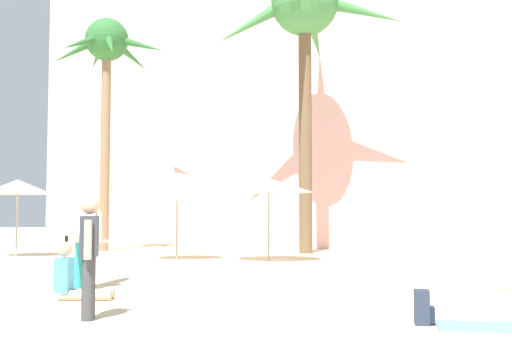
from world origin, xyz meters
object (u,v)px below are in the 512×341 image
at_px(palm_tree_far_left, 107,56).
at_px(backpack, 423,308).
at_px(person_near_left, 89,252).
at_px(palm_tree_left, 305,17).
at_px(cafe_umbrella_2, 177,194).
at_px(cafe_umbrella_1, 269,186).
at_px(cafe_umbrella_3, 18,187).
at_px(person_mid_left, 88,238).
at_px(person_near_right, 74,279).

relative_size(palm_tree_far_left, backpack, 21.07).
xyz_separation_m(palm_tree_far_left, person_near_left, (6.42, -15.49, -6.51)).
bearing_deg(palm_tree_left, cafe_umbrella_2, -131.85).
distance_m(palm_tree_far_left, person_near_left, 17.99).
bearing_deg(person_near_left, palm_tree_far_left, 92.22).
bearing_deg(cafe_umbrella_1, person_near_left, -92.93).
height_order(cafe_umbrella_3, person_near_left, cafe_umbrella_3).
xyz_separation_m(backpack, person_near_left, (-4.21, -0.38, 0.67)).
distance_m(person_mid_left, person_near_left, 3.73).
relative_size(palm_tree_far_left, person_near_left, 5.57).
bearing_deg(palm_tree_far_left, palm_tree_left, -2.59).
height_order(cafe_umbrella_3, backpack, cafe_umbrella_3).
xyz_separation_m(backpack, person_mid_left, (-5.77, 3.01, 0.72)).
height_order(palm_tree_left, cafe_umbrella_2, palm_tree_left).
distance_m(cafe_umbrella_2, person_near_left, 11.53).
distance_m(person_near_right, person_near_left, 2.20).
relative_size(palm_tree_left, cafe_umbrella_3, 4.09).
bearing_deg(palm_tree_left, palm_tree_far_left, 177.41).
height_order(cafe_umbrella_2, person_near_left, cafe_umbrella_2).
relative_size(cafe_umbrella_2, backpack, 5.28).
bearing_deg(backpack, cafe_umbrella_2, 121.22).
relative_size(palm_tree_far_left, cafe_umbrella_2, 3.99).
distance_m(cafe_umbrella_1, cafe_umbrella_2, 2.85).
xyz_separation_m(cafe_umbrella_1, person_near_left, (-0.56, -11.04, -1.33)).
bearing_deg(person_mid_left, cafe_umbrella_3, 26.27).
bearing_deg(person_mid_left, cafe_umbrella_1, -26.13).
distance_m(palm_tree_left, cafe_umbrella_3, 11.45).
bearing_deg(cafe_umbrella_3, cafe_umbrella_2, -4.69).
height_order(cafe_umbrella_2, person_near_right, cafe_umbrella_2).
bearing_deg(cafe_umbrella_1, backpack, -71.14).
height_order(cafe_umbrella_2, person_mid_left, cafe_umbrella_2).
bearing_deg(cafe_umbrella_2, person_near_right, -82.81).
bearing_deg(person_near_right, palm_tree_left, 70.17).
relative_size(palm_tree_left, person_mid_left, 3.45).
bearing_deg(cafe_umbrella_3, palm_tree_left, 20.91).
height_order(cafe_umbrella_1, cafe_umbrella_2, cafe_umbrella_1).
bearing_deg(cafe_umbrella_2, cafe_umbrella_3, 175.31).
height_order(backpack, person_mid_left, person_mid_left).
xyz_separation_m(palm_tree_far_left, cafe_umbrella_3, (-1.37, -3.79, -5.13)).
height_order(palm_tree_left, person_near_left, palm_tree_left).
xyz_separation_m(person_near_right, person_near_left, (1.08, -1.83, 0.55)).
bearing_deg(person_near_left, person_mid_left, 94.38).
bearing_deg(cafe_umbrella_1, palm_tree_far_left, 147.52).
bearing_deg(person_near_right, person_mid_left, 96.91).
relative_size(cafe_umbrella_3, person_near_left, 1.56).
height_order(palm_tree_far_left, person_near_right, palm_tree_far_left).
xyz_separation_m(cafe_umbrella_2, person_near_right, (1.19, -9.41, -1.66)).
relative_size(cafe_umbrella_1, backpack, 6.21).
distance_m(palm_tree_far_left, cafe_umbrella_2, 8.02).
relative_size(cafe_umbrella_1, person_mid_left, 0.88).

